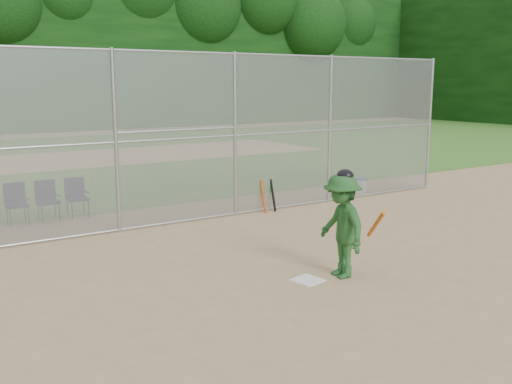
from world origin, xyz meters
TOP-DOWN VIEW (x-y plane):
  - ground at (0.00, 0.00)m, footprint 100.00×100.00m
  - grass_strip at (0.00, 18.00)m, footprint 100.00×100.00m
  - dirt_patch_far at (0.00, 18.00)m, footprint 24.00×24.00m
  - backstop_fence at (0.00, 5.00)m, footprint 16.09×0.09m
  - treeline at (0.00, 20.00)m, footprint 81.00×60.00m
  - home_plate at (-0.45, 0.20)m, footprint 0.53×0.53m
  - batter_at_plate at (0.16, 0.08)m, footprint 0.99×1.35m
  - water_cooler at (5.67, 5.51)m, footprint 0.36×0.36m
  - spare_bats at (1.92, 4.91)m, footprint 0.36×0.28m
  - chair_3 at (-3.77, 6.96)m, footprint 0.54×0.52m
  - chair_4 at (-3.06, 6.96)m, footprint 0.54×0.52m
  - chair_5 at (-2.36, 6.96)m, footprint 0.54×0.52m

SIDE VIEW (x-z plane):
  - ground at x=0.00m, z-range 0.00..0.00m
  - grass_strip at x=0.00m, z-range 0.01..0.01m
  - dirt_patch_far at x=0.00m, z-range 0.01..0.01m
  - home_plate at x=-0.45m, z-range 0.00..0.02m
  - water_cooler at x=5.67m, z-range 0.00..0.46m
  - spare_bats at x=1.92m, z-range 0.00..0.84m
  - chair_3 at x=-3.77m, z-range 0.00..0.96m
  - chair_4 at x=-3.06m, z-range 0.00..0.96m
  - chair_5 at x=-2.36m, z-range 0.00..0.96m
  - batter_at_plate at x=0.16m, z-range -0.03..1.83m
  - backstop_fence at x=0.00m, z-range 0.07..4.07m
  - treeline at x=0.00m, z-range 0.00..11.00m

